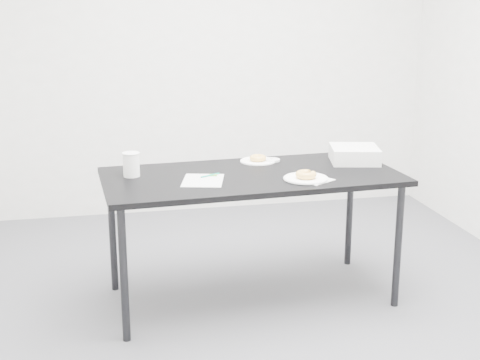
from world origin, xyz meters
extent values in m
plane|color=#535358|center=(0.00, 0.00, 0.00)|extent=(4.00, 4.00, 0.00)
cube|color=white|center=(0.00, 2.00, 1.35)|extent=(4.00, 0.02, 2.70)
cube|color=black|center=(0.06, 0.15, 0.77)|extent=(1.77, 0.91, 0.03)
cylinder|color=black|center=(-0.71, -0.24, 0.38)|extent=(0.04, 0.04, 0.75)
cylinder|color=black|center=(-0.75, 0.44, 0.38)|extent=(0.04, 0.04, 0.75)
cylinder|color=black|center=(0.88, -0.14, 0.38)|extent=(0.04, 0.04, 0.75)
cylinder|color=black|center=(0.84, 0.54, 0.38)|extent=(0.04, 0.04, 0.75)
cube|color=silver|center=(-0.24, 0.06, 0.79)|extent=(0.28, 0.33, 0.00)
cube|color=green|center=(-0.16, 0.15, 0.79)|extent=(0.06, 0.06, 0.00)
cylinder|color=#0C866F|center=(-0.18, 0.14, 0.79)|extent=(0.12, 0.07, 0.01)
cube|color=silver|center=(0.38, -0.06, 0.79)|extent=(0.25, 0.25, 0.00)
cylinder|color=white|center=(0.34, -0.04, 0.79)|extent=(0.26, 0.26, 0.01)
torus|color=gold|center=(0.34, -0.04, 0.82)|extent=(0.16, 0.16, 0.04)
cylinder|color=white|center=(0.17, 0.44, 0.79)|extent=(0.22, 0.22, 0.01)
torus|color=gold|center=(0.17, 0.44, 0.81)|extent=(0.12, 0.12, 0.03)
cylinder|color=white|center=(-0.63, 0.24, 0.86)|extent=(0.09, 0.09, 0.14)
cylinder|color=silver|center=(0.26, 0.43, 0.79)|extent=(0.10, 0.10, 0.01)
cube|color=silver|center=(0.76, 0.31, 0.83)|extent=(0.35, 0.35, 0.10)
camera|label=1|loc=(-0.78, -3.54, 1.78)|focal=50.00mm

